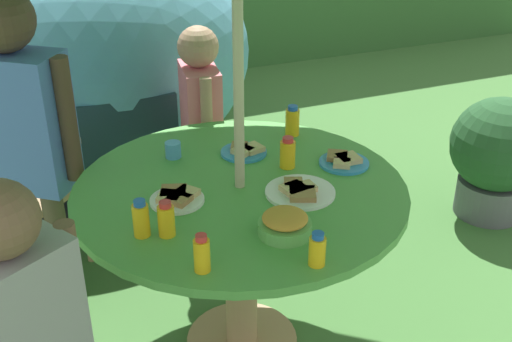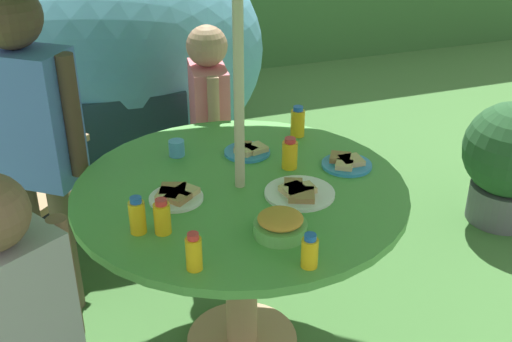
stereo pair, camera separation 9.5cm
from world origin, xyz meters
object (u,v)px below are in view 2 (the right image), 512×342
at_px(child_in_pink_shirt, 209,109).
at_px(juice_bottle_back_edge, 194,253).
at_px(plate_center_back, 176,195).
at_px(juice_bottle_mid_right, 137,216).
at_px(child_in_blue_shirt, 27,117).
at_px(plate_far_right, 346,163).
at_px(snack_bowl, 280,224).
at_px(plate_far_left, 299,192).
at_px(dome_tent, 109,54).
at_px(juice_bottle_near_left, 290,154).
at_px(plate_mid_left, 248,150).
at_px(juice_bottle_near_right, 298,122).
at_px(cup_near, 177,148).
at_px(garden_table, 241,222).
at_px(child_in_grey_shirt, 13,317).
at_px(potted_plant, 511,159).
at_px(juice_bottle_front_edge, 162,217).
at_px(juice_bottle_center_front, 310,252).

distance_m(child_in_pink_shirt, juice_bottle_back_edge, 1.30).
distance_m(plate_center_back, juice_bottle_mid_right, 0.23).
xyz_separation_m(child_in_blue_shirt, plate_far_right, (1.11, -0.52, -0.14)).
relative_size(snack_bowl, plate_far_left, 0.69).
height_order(dome_tent, juice_bottle_near_left, dome_tent).
relative_size(plate_mid_left, juice_bottle_near_right, 1.40).
distance_m(plate_far_left, cup_near, 0.56).
xyz_separation_m(plate_far_left, juice_bottle_mid_right, (-0.57, -0.04, 0.05)).
bearing_deg(child_in_pink_shirt, juice_bottle_mid_right, -19.25).
relative_size(garden_table, plate_far_left, 4.86).
xyz_separation_m(child_in_pink_shirt, plate_center_back, (-0.36, -0.83, 0.05)).
height_order(child_in_pink_shirt, plate_mid_left, child_in_pink_shirt).
xyz_separation_m(juice_bottle_near_right, juice_bottle_back_edge, (-0.65, -0.76, -0.00)).
bearing_deg(juice_bottle_near_right, plate_far_right, -78.83).
distance_m(child_in_grey_shirt, cup_near, 1.00).
relative_size(child_in_pink_shirt, child_in_blue_shirt, 0.79).
relative_size(potted_plant, juice_bottle_near_right, 5.16).
height_order(potted_plant, juice_bottle_mid_right, juice_bottle_mid_right).
xyz_separation_m(potted_plant, plate_far_left, (-1.46, -0.57, 0.39)).
height_order(plate_far_left, juice_bottle_near_right, juice_bottle_near_right).
relative_size(dome_tent, snack_bowl, 11.35).
height_order(juice_bottle_near_left, cup_near, juice_bottle_near_left).
bearing_deg(snack_bowl, child_in_blue_shirt, 129.00).
bearing_deg(child_in_grey_shirt, juice_bottle_near_right, 4.13).
relative_size(child_in_pink_shirt, juice_bottle_near_left, 9.10).
bearing_deg(juice_bottle_front_edge, child_in_blue_shirt, 116.15).
xyz_separation_m(child_in_blue_shirt, plate_mid_left, (0.80, -0.29, -0.14)).
distance_m(garden_table, potted_plant, 1.71).
bearing_deg(juice_bottle_mid_right, snack_bowl, -21.57).
relative_size(snack_bowl, juice_bottle_near_right, 1.31).
bearing_deg(child_in_pink_shirt, child_in_grey_shirt, -26.98).
relative_size(child_in_blue_shirt, juice_bottle_back_edge, 11.65).
distance_m(dome_tent, juice_bottle_near_left, 1.84).
height_order(garden_table, juice_bottle_back_edge, juice_bottle_back_edge).
xyz_separation_m(plate_far_left, juice_bottle_near_left, (0.05, 0.21, 0.04)).
bearing_deg(juice_bottle_front_edge, plate_mid_left, 45.55).
bearing_deg(cup_near, plate_far_right, -27.81).
xyz_separation_m(child_in_grey_shirt, cup_near, (0.63, 0.78, 0.04)).
xyz_separation_m(potted_plant, child_in_grey_shirt, (-2.42, -0.90, 0.37)).
bearing_deg(plate_mid_left, plate_far_left, -81.04).
height_order(plate_far_right, juice_bottle_center_front, juice_bottle_center_front).
bearing_deg(child_in_blue_shirt, juice_bottle_center_front, -18.08).
xyz_separation_m(garden_table, plate_center_back, (-0.24, -0.02, 0.17)).
relative_size(plate_far_right, juice_bottle_mid_right, 1.51).
bearing_deg(juice_bottle_back_edge, potted_plant, 24.30).
bearing_deg(child_in_grey_shirt, juice_bottle_back_edge, -26.41).
bearing_deg(snack_bowl, juice_bottle_near_left, 63.85).
height_order(garden_table, child_in_pink_shirt, child_in_pink_shirt).
height_order(child_in_grey_shirt, juice_bottle_center_front, child_in_grey_shirt).
bearing_deg(juice_bottle_center_front, child_in_blue_shirt, 124.42).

